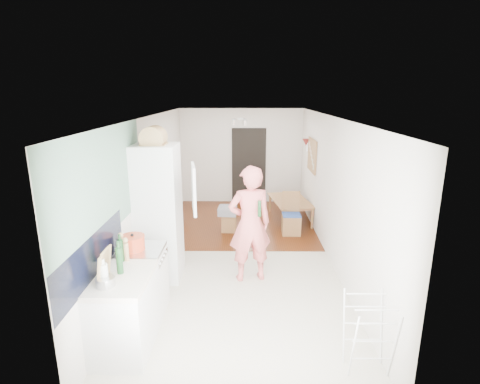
{
  "coord_description": "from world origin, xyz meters",
  "views": [
    {
      "loc": [
        0.06,
        -6.31,
        2.91
      ],
      "look_at": [
        -0.0,
        0.2,
        1.16
      ],
      "focal_mm": 28.0,
      "sensor_mm": 36.0,
      "label": 1
    }
  ],
  "objects_px": {
    "drying_rack": "(368,335)",
    "stool": "(229,223)",
    "person": "(250,214)",
    "dining_chair": "(291,214)",
    "dining_table": "(291,212)"
  },
  "relations": [
    {
      "from": "drying_rack",
      "to": "stool",
      "type": "bearing_deg",
      "value": 111.63
    },
    {
      "from": "person",
      "to": "stool",
      "type": "bearing_deg",
      "value": -91.6
    },
    {
      "from": "dining_chair",
      "to": "dining_table",
      "type": "bearing_deg",
      "value": 84.4
    },
    {
      "from": "person",
      "to": "dining_chair",
      "type": "relative_size",
      "value": 2.45
    },
    {
      "from": "dining_table",
      "to": "drying_rack",
      "type": "height_order",
      "value": "drying_rack"
    },
    {
      "from": "dining_chair",
      "to": "stool",
      "type": "distance_m",
      "value": 1.34
    },
    {
      "from": "person",
      "to": "stool",
      "type": "distance_m",
      "value": 2.32
    },
    {
      "from": "dining_table",
      "to": "stool",
      "type": "bearing_deg",
      "value": 108.79
    },
    {
      "from": "dining_table",
      "to": "dining_chair",
      "type": "distance_m",
      "value": 0.93
    },
    {
      "from": "stool",
      "to": "drying_rack",
      "type": "xyz_separation_m",
      "value": [
        1.63,
        -4.13,
        0.22
      ]
    },
    {
      "from": "person",
      "to": "dining_table",
      "type": "relative_size",
      "value": 1.82
    },
    {
      "from": "dining_table",
      "to": "stool",
      "type": "height_order",
      "value": "dining_table"
    },
    {
      "from": "stool",
      "to": "dining_chair",
      "type": "bearing_deg",
      "value": -6.41
    },
    {
      "from": "stool",
      "to": "person",
      "type": "bearing_deg",
      "value": -78.99
    },
    {
      "from": "dining_table",
      "to": "drying_rack",
      "type": "xyz_separation_m",
      "value": [
        0.21,
        -4.87,
        0.21
      ]
    }
  ]
}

